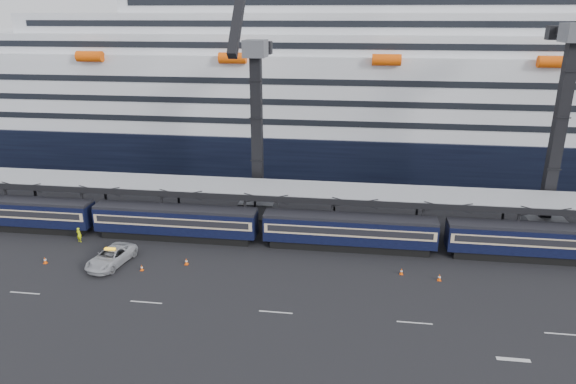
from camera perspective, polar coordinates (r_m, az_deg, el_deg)
ground at (r=50.04m, az=15.78°, el=-11.47°), size 260.00×260.00×0.00m
lane_markings at (r=47.69m, az=26.65°, el=-14.60°), size 111.00×4.27×0.02m
train at (r=57.49m, az=10.15°, el=-4.39°), size 133.05×3.00×4.05m
canopy at (r=60.51m, az=14.60°, el=-0.40°), size 130.00×6.25×5.53m
cruise_ship at (r=89.82m, az=12.14°, el=10.76°), size 214.09×28.84×34.00m
crane_dark_near at (r=63.89m, az=-3.56°, el=7.45°), size 4.50×17.75×35.08m
crane_dark_mid at (r=65.41m, az=28.11°, el=6.78°), size 4.50×18.24×39.64m
pickup_truck at (r=57.10m, az=-19.07°, el=-6.84°), size 3.81×6.62×1.74m
worker at (r=63.84m, az=-22.20°, el=-4.42°), size 0.73×0.58×1.76m
traffic_cone_a at (r=60.20m, az=-25.39°, el=-6.85°), size 0.38×0.38×0.75m
traffic_cone_b at (r=55.16m, az=-15.94°, el=-8.07°), size 0.34×0.34×0.67m
traffic_cone_c at (r=55.27m, az=-11.24°, el=-7.57°), size 0.37×0.37×0.74m
traffic_cone_d at (r=53.58m, az=12.49°, el=-8.60°), size 0.35×0.35×0.70m
traffic_cone_e at (r=53.35m, az=16.48°, el=-9.07°), size 0.36×0.36×0.72m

